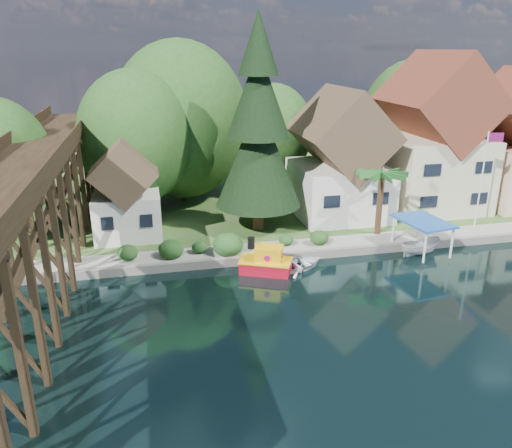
% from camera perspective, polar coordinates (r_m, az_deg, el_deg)
% --- Properties ---
extents(ground, '(140.00, 140.00, 0.00)m').
position_cam_1_polar(ground, '(29.34, 7.57, -10.36)').
color(ground, black).
rests_on(ground, ground).
extents(bank, '(140.00, 52.00, 0.50)m').
position_cam_1_polar(bank, '(60.24, -3.28, 5.76)').
color(bank, '#305221').
rests_on(bank, ground).
extents(seawall, '(60.00, 0.40, 0.62)m').
position_cam_1_polar(seawall, '(37.22, 9.30, -3.22)').
color(seawall, slate).
rests_on(seawall, ground).
extents(promenade, '(50.00, 2.60, 0.06)m').
position_cam_1_polar(promenade, '(38.99, 11.38, -1.94)').
color(promenade, gray).
rests_on(promenade, bank).
extents(trestle_bridge, '(4.12, 44.18, 9.30)m').
position_cam_1_polar(trestle_bridge, '(31.19, -24.50, 0.58)').
color(trestle_bridge, black).
rests_on(trestle_bridge, ground).
extents(house_left, '(7.64, 8.64, 11.02)m').
position_cam_1_polar(house_left, '(43.95, 9.55, 6.90)').
color(house_left, white).
rests_on(house_left, bank).
extents(house_center, '(8.65, 9.18, 13.89)m').
position_cam_1_polar(house_center, '(48.17, 19.54, 8.70)').
color(house_center, beige).
rests_on(house_center, bank).
extents(shed, '(5.09, 5.40, 7.85)m').
position_cam_1_polar(shed, '(39.83, -14.61, 3.28)').
color(shed, white).
rests_on(shed, bank).
extents(bg_trees, '(49.90, 13.30, 10.57)m').
position_cam_1_polar(bg_trees, '(46.75, 0.32, 10.59)').
color(bg_trees, '#382314').
rests_on(bg_trees, bank).
extents(shrubs, '(15.76, 2.47, 1.70)m').
position_cam_1_polar(shrubs, '(35.93, -4.25, -2.27)').
color(shrubs, '#173D16').
rests_on(shrubs, bank).
extents(conifer, '(6.78, 6.78, 16.69)m').
position_cam_1_polar(conifer, '(39.01, 0.27, 10.67)').
color(conifer, '#382314').
rests_on(conifer, bank).
extents(palm_tree, '(4.73, 4.73, 5.44)m').
position_cam_1_polar(palm_tree, '(39.51, 14.20, 5.32)').
color(palm_tree, '#382314').
rests_on(palm_tree, bank).
extents(flagpole, '(1.22, 0.34, 7.94)m').
position_cam_1_polar(flagpole, '(43.66, 24.71, 5.61)').
color(flagpole, white).
rests_on(flagpole, bank).
extents(tugboat, '(3.94, 3.15, 2.52)m').
position_cam_1_polar(tugboat, '(34.04, 1.19, -4.37)').
color(tugboat, '#B30B20').
rests_on(tugboat, ground).
extents(boat_white_a, '(4.54, 3.84, 0.80)m').
position_cam_1_polar(boat_white_a, '(34.92, 4.89, -4.43)').
color(boat_white_a, white).
rests_on(boat_white_a, ground).
extents(boat_canopy, '(3.53, 4.58, 2.69)m').
position_cam_1_polar(boat_canopy, '(38.72, 18.35, -1.74)').
color(boat_canopy, silver).
rests_on(boat_canopy, ground).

